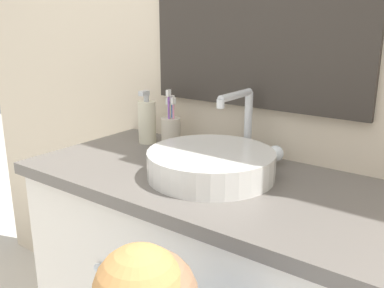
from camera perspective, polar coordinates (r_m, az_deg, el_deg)
wall_back at (r=1.31m, az=14.01°, el=17.10°), size 3.20×0.18×2.50m
sink_basin at (r=1.17m, az=2.74°, el=-2.43°), size 0.35×0.40×0.22m
toothbrush_holder at (r=1.46m, az=-2.83°, el=1.89°), size 0.07×0.07×0.19m
soap_dispenser at (r=1.49m, az=-6.02°, el=3.03°), size 0.06×0.06×0.18m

